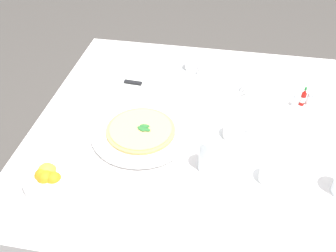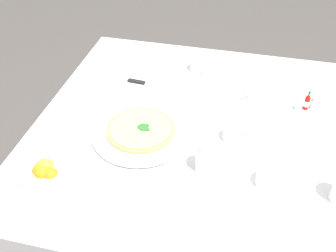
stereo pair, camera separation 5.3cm
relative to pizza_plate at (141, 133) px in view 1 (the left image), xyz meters
The scene contains 15 objects.
ground_plane 0.77m from the pizza_plate, 154.81° to the right, with size 8.00×8.00×0.00m, color #4C4742.
dining_table 0.24m from the pizza_plate, 154.81° to the right, with size 1.19×1.19×0.73m.
pizza_plate is the anchor object (origin of this frame).
pizza 0.01m from the pizza_plate, behind, with size 0.25×0.25×0.02m.
coffee_cup_left_edge 0.51m from the pizza_plate, 139.68° to the right, with size 0.13×0.13×0.06m.
coffee_cup_right_edge 0.48m from the pizza_plate, 162.73° to the left, with size 0.13×0.13×0.07m.
coffee_cup_near_left 0.33m from the pizza_plate, behind, with size 0.13×0.13×0.07m.
coffee_cup_far_left 0.49m from the pizza_plate, 105.73° to the right, with size 0.13×0.13×0.07m.
water_glass_near_right 0.28m from the pizza_plate, 155.01° to the left, with size 0.07×0.07×0.13m.
napkin_folded 0.33m from the pizza_plate, 62.87° to the right, with size 0.22×0.13×0.02m.
dinner_knife 0.33m from the pizza_plate, 62.45° to the right, with size 0.20×0.03×0.01m.
citrus_bowl 0.36m from the pizza_plate, 50.53° to the left, with size 0.15×0.15×0.07m.
hot_sauce_bottle 0.66m from the pizza_plate, 153.72° to the right, with size 0.02×0.02×0.08m.
salt_shaker 0.63m from the pizza_plate, 153.41° to the right, with size 0.03×0.03×0.06m.
pepper_shaker 0.69m from the pizza_plate, 154.01° to the right, with size 0.03×0.03×0.06m.
Camera 1 is at (-0.09, 1.08, 1.64)m, focal length 40.39 mm.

